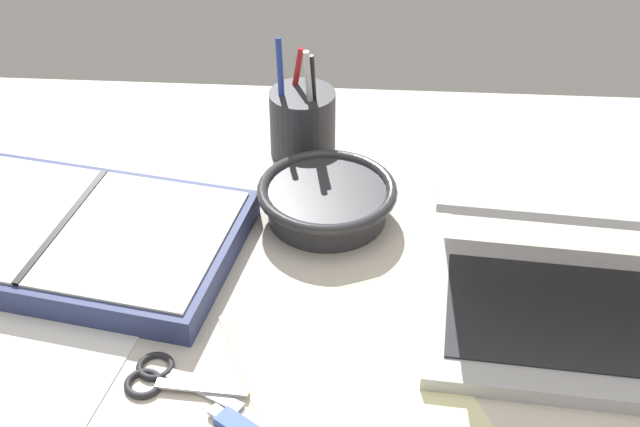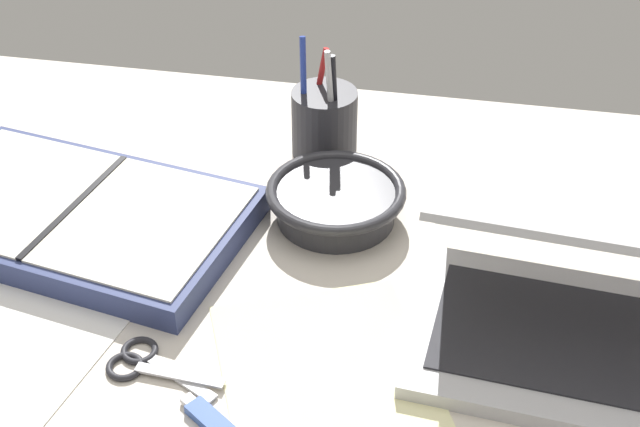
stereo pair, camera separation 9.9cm
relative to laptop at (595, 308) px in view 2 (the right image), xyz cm
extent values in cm
cube|color=beige|center=(-33.79, -0.74, -5.72)|extent=(140.00, 100.00, 2.00)
cube|color=#B7B7BC|center=(-0.17, -1.99, -3.82)|extent=(37.34, 25.52, 1.80)
cube|color=#232328|center=(-0.17, -1.99, -2.80)|extent=(32.55, 18.86, 0.24)
cube|color=#B7B7BC|center=(0.32, 3.75, 6.92)|extent=(37.12, 23.03, 11.75)
cube|color=silver|center=(0.28, 3.33, 6.69)|extent=(34.10, 20.59, 10.23)
cylinder|color=#2D2D33|center=(-29.62, 16.26, -2.71)|extent=(14.60, 14.60, 4.03)
torus|color=#2D2D33|center=(-29.62, 16.26, -0.69)|extent=(17.18, 17.18, 1.37)
cylinder|color=#28282D|center=(-34.10, 30.78, -0.09)|extent=(8.85, 8.85, 9.27)
cylinder|color=black|center=(-32.15, 29.32, 3.62)|extent=(1.43, 1.64, 14.73)
cylinder|color=#233899|center=(-36.45, 30.15, 4.15)|extent=(1.63, 3.89, 15.61)
cylinder|color=#B21E1E|center=(-35.18, 32.96, 2.98)|extent=(3.01, 1.91, 13.37)
cylinder|color=#B7B7BC|center=(-32.57, 28.88, 3.99)|extent=(1.74, 1.55, 15.46)
cube|color=navy|center=(-59.94, 8.26, -3.08)|extent=(43.87, 31.11, 3.29)
cube|color=silver|center=(-69.52, 10.01, -1.28)|extent=(22.38, 25.17, 0.30)
cube|color=silver|center=(-50.36, 6.51, -1.28)|extent=(22.38, 25.17, 0.30)
cube|color=black|center=(-59.94, 8.26, -1.13)|extent=(4.77, 21.96, 0.30)
cube|color=#B7B7BC|center=(-40.15, -13.17, -4.12)|extent=(9.36, 1.77, 0.30)
cube|color=#B7B7BC|center=(-40.15, -13.17, -4.42)|extent=(8.80, 5.37, 0.30)
torus|color=#232328|center=(-46.07, -12.81, -4.42)|extent=(3.90, 3.90, 0.70)
torus|color=#232328|center=(-45.41, -10.43, -4.42)|extent=(3.90, 3.90, 0.70)
cube|color=#F4EFB2|center=(-25.12, -11.49, -4.64)|extent=(30.35, 34.39, 0.16)
cube|color=white|center=(-58.15, -8.77, -4.64)|extent=(23.68, 30.40, 0.16)
cube|color=#33519E|center=(-35.37, -18.13, -4.22)|extent=(6.06, 5.08, 1.00)
cube|color=silver|center=(-38.31, -16.06, -4.22)|extent=(1.67, 1.67, 0.60)
camera|label=1|loc=(-24.68, -72.00, 61.70)|focal=50.00mm
camera|label=2|loc=(-14.83, -70.73, 61.70)|focal=50.00mm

